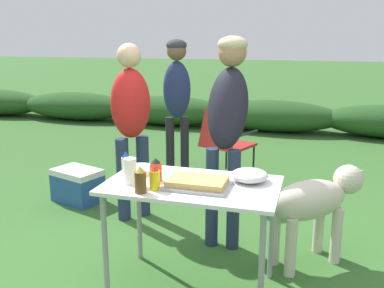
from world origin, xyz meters
name	(u,v)px	position (x,y,z in m)	size (l,w,h in m)	color
ground_plane	(192,287)	(0.00, 0.00, 0.00)	(60.00, 60.00, 0.00)	#336028
shrub_hedge	(273,116)	(0.00, 5.20, 0.28)	(14.40, 0.90, 0.55)	#234C1E
folding_table	(192,195)	(0.00, 0.00, 0.66)	(1.10, 0.64, 0.74)	silver
food_tray	(197,183)	(0.05, -0.06, 0.77)	(0.40, 0.27, 0.06)	#9E9EA3
plate_stack	(140,170)	(-0.40, 0.12, 0.76)	(0.22, 0.22, 0.04)	white
mixing_bowl	(249,175)	(0.34, 0.14, 0.78)	(0.24, 0.24, 0.08)	silver
paper_cup_stack	(130,171)	(-0.37, -0.11, 0.82)	(0.08, 0.08, 0.17)	white
hot_sauce_bottle	(156,170)	(-0.24, -0.01, 0.81)	(0.08, 0.08, 0.15)	#CC4214
mustard_bottle	(155,178)	(-0.19, -0.17, 0.81)	(0.07, 0.07, 0.15)	yellow
mayo_bottle	(126,166)	(-0.44, -0.03, 0.83)	(0.06, 0.06, 0.19)	silver
beer_bottle	(140,180)	(-0.25, -0.24, 0.82)	(0.07, 0.07, 0.17)	brown
standing_person_in_red_jacket	(228,113)	(0.07, 0.76, 1.07)	(0.32, 0.47, 1.65)	#232D4C
standing_person_in_gray_fleece	(177,93)	(-0.76, 2.01, 1.04)	(0.35, 0.29, 1.62)	black
standing_person_in_dark_puffer	(131,117)	(-0.85, 0.97, 0.96)	(0.44, 0.45, 1.59)	#232D4C
dog	(315,202)	(0.76, 0.59, 0.48)	(0.81, 0.75, 0.71)	beige
camp_chair_green_behind_table	(226,140)	(-0.26, 2.34, 0.47)	(0.65, 0.72, 0.83)	maroon
cooler_box	(78,185)	(-1.56, 1.18, 0.17)	(0.56, 0.45, 0.34)	#234C93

